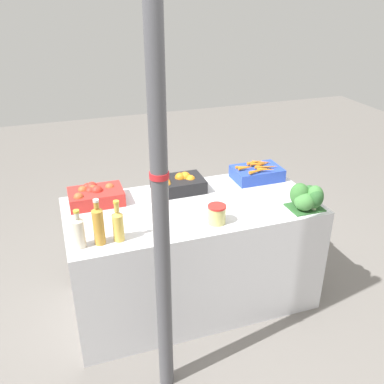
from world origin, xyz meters
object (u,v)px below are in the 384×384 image
Objects in this scene: juice_bottle_amber at (98,225)px; orange_crate at (178,184)px; apple_crate at (95,195)px; juice_bottle_cloudy at (79,232)px; juice_bottle_golden at (118,224)px; support_pole at (160,198)px; broccoli_pile at (308,197)px; carrot_crate at (257,173)px; pickle_jar at (217,214)px.

orange_crate is at bearing 39.16° from juice_bottle_amber.
apple_crate is 0.54m from juice_bottle_cloudy.
apple_crate is at bearing 97.35° from juice_bottle_golden.
support_pole is 6.79× the size of orange_crate.
juice_bottle_cloudy is at bearing 179.23° from broccoli_pile.
carrot_crate is 0.74m from pickle_jar.
orange_crate is 0.63m from carrot_crate.
juice_bottle_golden is at bearing 179.10° from broccoli_pile.
juice_bottle_cloudy is (-0.38, 0.39, -0.34)m from support_pole.
broccoli_pile is (0.10, -0.53, 0.03)m from carrot_crate.
juice_bottle_golden reaches higher than broccoli_pile.
juice_bottle_cloudy is 0.83m from pickle_jar.
juice_bottle_cloudy reaches higher than orange_crate.
juice_bottle_cloudy is (-0.15, -0.52, 0.04)m from apple_crate.
juice_bottle_cloudy reaches higher than apple_crate.
support_pole is 1.05m from orange_crate.
juice_bottle_amber is 2.34× the size of pickle_jar.
apple_crate is at bearing 142.53° from pickle_jar.
orange_crate is 0.90m from juice_bottle_cloudy.
pickle_jar is at bearing -136.21° from carrot_crate.
juice_bottle_cloudy is at bearing -145.29° from orange_crate.
support_pole reaches higher than carrot_crate.
carrot_crate is (1.21, -0.01, -0.00)m from apple_crate.
orange_crate is 1.53× the size of juice_bottle_cloudy.
support_pole is at bearing -161.17° from broccoli_pile.
carrot_crate is 1.53× the size of juice_bottle_cloudy.
apple_crate is 1.00× the size of orange_crate.
juice_bottle_amber is at bearing -94.62° from apple_crate.
support_pole is 10.37× the size of juice_bottle_cloudy.
orange_crate is 1.64× the size of broccoli_pile.
orange_crate is 0.52m from pickle_jar.
support_pole is at bearing -46.19° from juice_bottle_cloudy.
orange_crate is at bearing -0.82° from apple_crate.
juice_bottle_golden is (-0.52, -0.51, 0.05)m from orange_crate.
pickle_jar is at bearing -79.83° from orange_crate.
apple_crate is at bearing 157.63° from broccoli_pile.
apple_crate is 1.41× the size of juice_bottle_golden.
apple_crate is 1.21m from carrot_crate.
juice_bottle_amber reaches higher than apple_crate.
broccoli_pile is (1.09, 0.37, -0.35)m from support_pole.
pickle_jar is (-0.63, 0.02, -0.02)m from broccoli_pile.
orange_crate is 0.73m from juice_bottle_golden.
juice_bottle_amber reaches higher than broccoli_pile.
apple_crate reaches higher than carrot_crate.
apple_crate reaches higher than pickle_jar.
pickle_jar is at bearing 0.03° from juice_bottle_golden.
carrot_crate is 1.41× the size of juice_bottle_golden.
support_pole is 0.57m from juice_bottle_amber.
pickle_jar is (0.83, 0.00, -0.04)m from juice_bottle_cloudy.
orange_crate is at bearing 143.76° from broccoli_pile.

